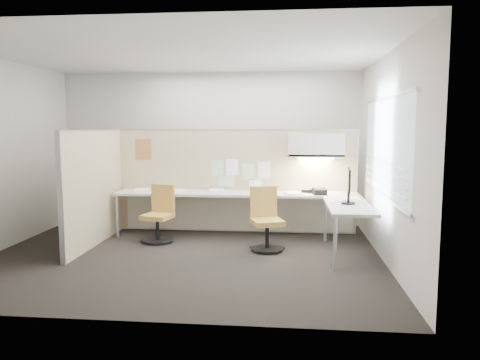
# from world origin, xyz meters

# --- Properties ---
(floor) EXTENTS (5.50, 4.50, 0.01)m
(floor) POSITION_xyz_m (0.00, 0.00, -0.01)
(floor) COLOR black
(floor) RESTS_ON ground
(ceiling) EXTENTS (5.50, 4.50, 0.01)m
(ceiling) POSITION_xyz_m (0.00, 0.00, 2.80)
(ceiling) COLOR white
(ceiling) RESTS_ON wall_back
(wall_back) EXTENTS (5.50, 0.02, 2.80)m
(wall_back) POSITION_xyz_m (0.00, 2.25, 1.40)
(wall_back) COLOR beige
(wall_back) RESTS_ON ground
(wall_front) EXTENTS (5.50, 0.02, 2.80)m
(wall_front) POSITION_xyz_m (0.00, -2.25, 1.40)
(wall_front) COLOR beige
(wall_front) RESTS_ON ground
(wall_right) EXTENTS (0.02, 4.50, 2.80)m
(wall_right) POSITION_xyz_m (2.75, 0.00, 1.40)
(wall_right) COLOR beige
(wall_right) RESTS_ON ground
(window_pane) EXTENTS (0.01, 2.80, 1.30)m
(window_pane) POSITION_xyz_m (2.73, 0.00, 1.55)
(window_pane) COLOR #A9B8C4
(window_pane) RESTS_ON wall_right
(partition_back) EXTENTS (4.10, 0.06, 1.75)m
(partition_back) POSITION_xyz_m (0.55, 1.60, 0.88)
(partition_back) COLOR tan
(partition_back) RESTS_ON floor
(partition_left) EXTENTS (0.06, 2.20, 1.75)m
(partition_left) POSITION_xyz_m (-1.50, 0.50, 0.88)
(partition_left) COLOR tan
(partition_left) RESTS_ON floor
(desk) EXTENTS (4.00, 2.07, 0.73)m
(desk) POSITION_xyz_m (0.93, 1.13, 0.60)
(desk) COLOR beige
(desk) RESTS_ON floor
(overhead_bin) EXTENTS (0.90, 0.36, 0.38)m
(overhead_bin) POSITION_xyz_m (1.90, 1.39, 1.51)
(overhead_bin) COLOR beige
(overhead_bin) RESTS_ON partition_back
(task_light_strip) EXTENTS (0.60, 0.06, 0.02)m
(task_light_strip) POSITION_xyz_m (1.90, 1.39, 1.30)
(task_light_strip) COLOR #FFEABF
(task_light_strip) RESTS_ON overhead_bin
(pinned_papers) EXTENTS (1.01, 0.00, 0.47)m
(pinned_papers) POSITION_xyz_m (0.63, 1.57, 1.03)
(pinned_papers) COLOR #8CBF8C
(pinned_papers) RESTS_ON partition_back
(poster) EXTENTS (0.28, 0.00, 0.35)m
(poster) POSITION_xyz_m (-1.05, 1.57, 1.42)
(poster) COLOR orange
(poster) RESTS_ON partition_back
(chair_left) EXTENTS (0.50, 0.51, 0.88)m
(chair_left) POSITION_xyz_m (-0.57, 0.77, 0.41)
(chair_left) COLOR black
(chair_left) RESTS_ON floor
(chair_right) EXTENTS (0.54, 0.56, 0.92)m
(chair_right) POSITION_xyz_m (1.13, 0.44, 0.43)
(chair_right) COLOR black
(chair_right) RESTS_ON floor
(monitor) EXTENTS (0.20, 0.47, 0.50)m
(monitor) POSITION_xyz_m (2.30, 0.28, 1.02)
(monitor) COLOR black
(monitor) RESTS_ON desk
(phone) EXTENTS (0.25, 0.23, 0.12)m
(phone) POSITION_xyz_m (1.95, 1.15, 0.78)
(phone) COLOR black
(phone) RESTS_ON desk
(stapler) EXTENTS (0.15, 0.07, 0.05)m
(stapler) POSITION_xyz_m (1.74, 1.34, 0.76)
(stapler) COLOR black
(stapler) RESTS_ON desk
(tape_dispenser) EXTENTS (0.12, 0.10, 0.06)m
(tape_dispenser) POSITION_xyz_m (1.83, 1.30, 0.76)
(tape_dispenser) COLOR black
(tape_dispenser) RESTS_ON desk
(coat_hook) EXTENTS (0.18, 0.48, 1.44)m
(coat_hook) POSITION_xyz_m (-1.58, -0.14, 1.41)
(coat_hook) COLOR silver
(coat_hook) RESTS_ON partition_left
(paper_stack_0) EXTENTS (0.29, 0.34, 0.04)m
(paper_stack_0) POSITION_xyz_m (-1.00, 1.25, 0.75)
(paper_stack_0) COLOR white
(paper_stack_0) RESTS_ON desk
(paper_stack_1) EXTENTS (0.26, 0.32, 0.02)m
(paper_stack_1) POSITION_xyz_m (-0.43, 1.31, 0.74)
(paper_stack_1) COLOR white
(paper_stack_1) RESTS_ON desk
(paper_stack_2) EXTENTS (0.26, 0.32, 0.04)m
(paper_stack_2) POSITION_xyz_m (0.28, 1.24, 0.75)
(paper_stack_2) COLOR white
(paper_stack_2) RESTS_ON desk
(paper_stack_3) EXTENTS (0.23, 0.30, 0.02)m
(paper_stack_3) POSITION_xyz_m (0.93, 1.30, 0.74)
(paper_stack_3) COLOR white
(paper_stack_3) RESTS_ON desk
(paper_stack_4) EXTENTS (0.31, 0.35, 0.03)m
(paper_stack_4) POSITION_xyz_m (1.53, 1.18, 0.74)
(paper_stack_4) COLOR white
(paper_stack_4) RESTS_ON desk
(paper_stack_5) EXTENTS (0.25, 0.31, 0.02)m
(paper_stack_5) POSITION_xyz_m (2.39, 0.76, 0.74)
(paper_stack_5) COLOR white
(paper_stack_5) RESTS_ON desk
(paper_stack_6) EXTENTS (0.23, 0.30, 0.03)m
(paper_stack_6) POSITION_xyz_m (-0.64, 1.34, 0.75)
(paper_stack_6) COLOR white
(paper_stack_6) RESTS_ON desk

